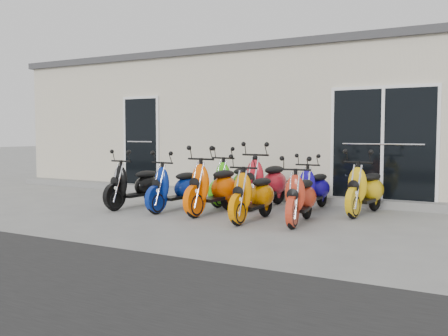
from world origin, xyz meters
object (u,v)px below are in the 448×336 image
(scooter_front_orange_b, at_px, (253,187))
(scooter_back_red, at_px, (265,175))
(scooter_back_yellow, at_px, (365,182))
(scooter_front_red, at_px, (301,189))
(scooter_back_blue, at_px, (314,182))
(scooter_back_green, at_px, (234,175))
(scooter_front_black, at_px, (135,178))
(scooter_front_blue, at_px, (175,181))
(scooter_front_orange_a, at_px, (213,179))

(scooter_front_orange_b, distance_m, scooter_back_red, 1.49)
(scooter_back_red, relative_size, scooter_back_yellow, 1.10)
(scooter_front_red, relative_size, scooter_back_blue, 1.02)
(scooter_front_orange_b, xyz_separation_m, scooter_back_green, (-1.13, 1.49, 0.04))
(scooter_front_black, relative_size, scooter_front_blue, 1.01)
(scooter_front_orange_a, bearing_deg, scooter_front_orange_b, -16.13)
(scooter_front_red, bearing_deg, scooter_front_black, 172.02)
(scooter_back_green, relative_size, scooter_back_yellow, 1.01)
(scooter_front_blue, height_order, scooter_back_green, scooter_back_green)
(scooter_front_orange_b, bearing_deg, scooter_back_green, 128.52)
(scooter_front_orange_b, bearing_deg, scooter_front_orange_a, 161.89)
(scooter_front_black, xyz_separation_m, scooter_back_blue, (3.06, 1.35, -0.03))
(scooter_front_orange_b, bearing_deg, scooter_back_yellow, 47.60)
(scooter_front_blue, bearing_deg, scooter_back_yellow, 26.96)
(scooter_front_blue, xyz_separation_m, scooter_back_red, (1.27, 1.15, 0.08))
(scooter_front_orange_a, distance_m, scooter_front_red, 1.69)
(scooter_back_red, distance_m, scooter_back_blue, 0.92)
(scooter_back_blue, bearing_deg, scooter_front_blue, -147.97)
(scooter_front_black, relative_size, scooter_back_green, 0.96)
(scooter_back_yellow, bearing_deg, scooter_back_blue, -176.73)
(scooter_front_blue, distance_m, scooter_front_orange_b, 1.72)
(scooter_front_orange_b, distance_m, scooter_back_green, 1.87)
(scooter_front_red, height_order, scooter_back_yellow, scooter_back_yellow)
(scooter_front_black, distance_m, scooter_front_orange_a, 1.65)
(scooter_front_orange_a, bearing_deg, scooter_front_black, -172.98)
(scooter_back_green, bearing_deg, scooter_front_black, -132.75)
(scooter_back_green, bearing_deg, scooter_front_red, -29.77)
(scooter_front_blue, xyz_separation_m, scooter_back_blue, (2.18, 1.29, -0.03))
(scooter_front_blue, relative_size, scooter_back_red, 0.88)
(scooter_front_orange_b, height_order, scooter_back_green, scooter_back_green)
(scooter_front_black, distance_m, scooter_back_green, 1.93)
(scooter_front_orange_a, xyz_separation_m, scooter_front_red, (1.68, -0.19, -0.07))
(scooter_front_red, height_order, scooter_back_green, scooter_back_green)
(scooter_front_orange_a, xyz_separation_m, scooter_back_blue, (1.41, 1.23, -0.08))
(scooter_front_red, height_order, scooter_back_red, scooter_back_red)
(scooter_front_black, bearing_deg, scooter_back_blue, 28.98)
(scooter_back_blue, relative_size, scooter_back_yellow, 0.92)
(scooter_front_orange_b, bearing_deg, scooter_back_blue, 74.03)
(scooter_front_orange_a, distance_m, scooter_back_blue, 1.88)
(scooter_front_blue, relative_size, scooter_front_orange_b, 1.01)
(scooter_front_blue, height_order, scooter_back_yellow, scooter_back_yellow)
(scooter_front_orange_a, bearing_deg, scooter_back_red, 68.39)
(scooter_back_green, height_order, scooter_back_blue, scooter_back_green)
(scooter_front_black, distance_m, scooter_back_blue, 3.35)
(scooter_back_green, bearing_deg, scooter_back_blue, 8.41)
(scooter_front_blue, height_order, scooter_back_blue, scooter_front_blue)
(scooter_front_orange_a, height_order, scooter_front_red, scooter_front_orange_a)
(scooter_back_yellow, bearing_deg, scooter_front_blue, -151.48)
(scooter_front_orange_a, bearing_deg, scooter_back_green, 103.17)
(scooter_front_orange_b, relative_size, scooter_back_blue, 1.03)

